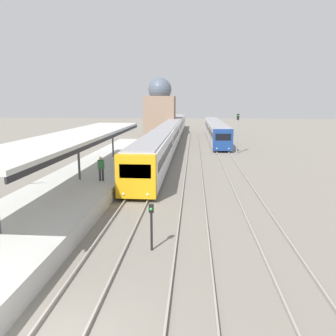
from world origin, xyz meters
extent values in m
cube|color=beige|center=(-4.31, 14.66, 3.95)|extent=(4.00, 23.96, 0.20)
cube|color=black|center=(-2.35, 14.66, 3.73)|extent=(0.08, 23.96, 0.24)
cylinder|color=#47474C|center=(-4.31, 14.66, 2.37)|extent=(0.16, 0.16, 2.96)
cylinder|color=#47474C|center=(-4.31, 24.24, 2.37)|extent=(0.16, 0.16, 2.96)
cylinder|color=#2D2D33|center=(-2.78, 14.33, 1.32)|extent=(0.14, 0.14, 0.85)
cylinder|color=#2D2D33|center=(-2.58, 14.33, 1.32)|extent=(0.14, 0.14, 0.85)
cube|color=#2D6638|center=(-2.68, 14.33, 2.04)|extent=(0.40, 0.22, 0.60)
sphere|color=tan|center=(-2.68, 14.33, 2.45)|extent=(0.22, 0.22, 0.22)
cube|color=gold|center=(0.00, 12.71, 1.64)|extent=(2.52, 0.70, 2.74)
cube|color=black|center=(0.00, 12.38, 2.02)|extent=(1.96, 0.04, 0.88)
sphere|color=#EFEACC|center=(-0.75, 12.37, 0.57)|extent=(0.16, 0.16, 0.16)
sphere|color=#EFEACC|center=(0.75, 12.37, 0.57)|extent=(0.16, 0.16, 0.16)
cube|color=silver|center=(0.00, 20.83, 1.64)|extent=(2.52, 15.54, 2.74)
cube|color=gray|center=(0.00, 20.83, 3.07)|extent=(2.21, 15.23, 0.12)
cube|color=black|center=(0.00, 20.83, 1.94)|extent=(2.54, 14.30, 0.71)
cylinder|color=black|center=(-1.07, 15.78, 0.35)|extent=(0.12, 0.70, 0.70)
cylinder|color=black|center=(1.07, 15.78, 0.35)|extent=(0.12, 0.70, 0.70)
cylinder|color=black|center=(-1.07, 25.88, 0.35)|extent=(0.12, 0.70, 0.70)
cylinder|color=black|center=(1.07, 25.88, 0.35)|extent=(0.12, 0.70, 0.70)
cube|color=silver|center=(0.00, 36.73, 1.64)|extent=(2.52, 15.54, 2.74)
cube|color=gray|center=(0.00, 36.73, 3.07)|extent=(2.21, 15.23, 0.12)
cube|color=black|center=(0.00, 36.73, 1.94)|extent=(2.54, 14.30, 0.71)
cylinder|color=black|center=(-1.07, 31.67, 0.35)|extent=(0.12, 0.70, 0.70)
cylinder|color=black|center=(1.07, 31.67, 0.35)|extent=(0.12, 0.70, 0.70)
cylinder|color=black|center=(-1.07, 41.78, 0.35)|extent=(0.12, 0.70, 0.70)
cylinder|color=black|center=(1.07, 41.78, 0.35)|extent=(0.12, 0.70, 0.70)
cube|color=silver|center=(0.00, 52.62, 1.64)|extent=(2.52, 15.54, 2.74)
cube|color=gray|center=(0.00, 52.62, 3.07)|extent=(2.21, 15.23, 0.12)
cube|color=black|center=(0.00, 52.62, 1.94)|extent=(2.54, 14.30, 0.71)
cylinder|color=black|center=(-1.07, 47.57, 0.35)|extent=(0.12, 0.70, 0.70)
cylinder|color=black|center=(1.07, 47.57, 0.35)|extent=(0.12, 0.70, 0.70)
cylinder|color=black|center=(-1.07, 57.67, 0.35)|extent=(0.12, 0.70, 0.70)
cylinder|color=black|center=(1.07, 57.67, 0.35)|extent=(0.12, 0.70, 0.70)
cube|color=silver|center=(0.00, 68.51, 1.64)|extent=(2.52, 15.54, 2.74)
cube|color=gray|center=(0.00, 68.51, 3.07)|extent=(2.21, 15.23, 0.12)
cube|color=black|center=(0.00, 68.51, 1.94)|extent=(2.54, 14.30, 0.71)
cylinder|color=black|center=(-1.07, 63.46, 0.35)|extent=(0.12, 0.70, 0.70)
cylinder|color=black|center=(1.07, 63.46, 0.35)|extent=(0.12, 0.70, 0.70)
cylinder|color=black|center=(-1.07, 73.56, 0.35)|extent=(0.12, 0.70, 0.70)
cylinder|color=black|center=(1.07, 73.56, 0.35)|extent=(0.12, 0.70, 0.70)
cube|color=navy|center=(7.12, 33.57, 1.60)|extent=(2.42, 0.70, 2.65)
cube|color=black|center=(7.12, 33.24, 1.97)|extent=(1.89, 0.04, 0.85)
sphere|color=#EFEACC|center=(6.39, 33.23, 0.57)|extent=(0.16, 0.16, 0.16)
sphere|color=#EFEACC|center=(7.84, 33.23, 0.57)|extent=(0.16, 0.16, 0.16)
cube|color=silver|center=(7.12, 41.13, 1.60)|extent=(2.42, 14.42, 2.65)
cube|color=gray|center=(7.12, 41.13, 2.98)|extent=(2.13, 14.13, 0.12)
cube|color=black|center=(7.12, 41.13, 1.89)|extent=(2.44, 13.27, 0.69)
cylinder|color=black|center=(6.09, 36.44, 0.35)|extent=(0.12, 0.70, 0.70)
cylinder|color=black|center=(8.14, 36.44, 0.35)|extent=(0.12, 0.70, 0.70)
cylinder|color=black|center=(6.09, 45.82, 0.35)|extent=(0.12, 0.70, 0.70)
cylinder|color=black|center=(8.14, 45.82, 0.35)|extent=(0.12, 0.70, 0.70)
cube|color=silver|center=(7.12, 55.90, 1.60)|extent=(2.42, 14.42, 2.65)
cube|color=gray|center=(7.12, 55.90, 2.98)|extent=(2.13, 14.13, 0.12)
cube|color=black|center=(7.12, 55.90, 1.89)|extent=(2.44, 13.27, 0.69)
cylinder|color=black|center=(6.09, 51.22, 0.35)|extent=(0.12, 0.70, 0.70)
cylinder|color=black|center=(8.14, 51.22, 0.35)|extent=(0.12, 0.70, 0.70)
cylinder|color=black|center=(6.09, 60.59, 0.35)|extent=(0.12, 0.70, 0.70)
cylinder|color=black|center=(8.14, 60.59, 0.35)|extent=(0.12, 0.70, 0.70)
cylinder|color=black|center=(1.83, 5.92, 0.84)|extent=(0.10, 0.10, 1.67)
cube|color=black|center=(1.83, 5.92, 1.85)|extent=(0.20, 0.14, 0.36)
sphere|color=green|center=(1.83, 5.83, 1.85)|extent=(0.11, 0.11, 0.11)
cylinder|color=gray|center=(8.77, 33.11, 2.39)|extent=(0.14, 0.14, 4.77)
cube|color=black|center=(8.77, 33.11, 4.42)|extent=(0.28, 0.20, 0.70)
sphere|color=green|center=(8.77, 32.99, 4.56)|extent=(0.14, 0.14, 0.14)
cube|color=#89705B|center=(-2.93, 55.57, 3.62)|extent=(5.64, 5.64, 7.24)
sphere|color=#4C5666|center=(-2.93, 55.57, 8.44)|extent=(4.34, 4.34, 4.34)
camera|label=1|loc=(3.54, -6.90, 6.17)|focal=35.00mm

